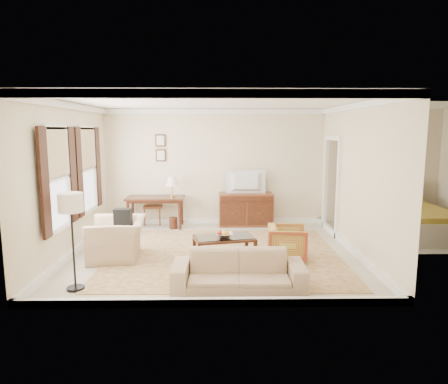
{
  "coord_description": "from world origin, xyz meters",
  "views": [
    {
      "loc": [
        0.08,
        -7.59,
        2.38
      ],
      "look_at": [
        0.2,
        0.3,
        1.15
      ],
      "focal_mm": 32.0,
      "sensor_mm": 36.0,
      "label": 1
    }
  ],
  "objects_px": {
    "sideboard": "(246,209)",
    "sofa": "(239,265)",
    "tv": "(246,175)",
    "striped_armchair": "(287,241)",
    "writing_desk": "(155,201)",
    "coffee_table": "(224,242)",
    "club_armchair": "(117,232)"
  },
  "relations": [
    {
      "from": "sofa",
      "to": "club_armchair",
      "type": "bearing_deg",
      "value": 145.84
    },
    {
      "from": "writing_desk",
      "to": "sideboard",
      "type": "distance_m",
      "value": 2.25
    },
    {
      "from": "writing_desk",
      "to": "club_armchair",
      "type": "height_order",
      "value": "club_armchair"
    },
    {
      "from": "coffee_table",
      "to": "club_armchair",
      "type": "distance_m",
      "value": 2.01
    },
    {
      "from": "tv",
      "to": "club_armchair",
      "type": "xyz_separation_m",
      "value": [
        -2.58,
        -2.52,
        -0.79
      ]
    },
    {
      "from": "sideboard",
      "to": "club_armchair",
      "type": "relative_size",
      "value": 1.18
    },
    {
      "from": "tv",
      "to": "sofa",
      "type": "bearing_deg",
      "value": 84.47
    },
    {
      "from": "sideboard",
      "to": "coffee_table",
      "type": "relative_size",
      "value": 1.12
    },
    {
      "from": "club_armchair",
      "to": "sofa",
      "type": "height_order",
      "value": "club_armchair"
    },
    {
      "from": "writing_desk",
      "to": "coffee_table",
      "type": "distance_m",
      "value": 3.06
    },
    {
      "from": "coffee_table",
      "to": "sideboard",
      "type": "bearing_deg",
      "value": 77.78
    },
    {
      "from": "writing_desk",
      "to": "sofa",
      "type": "bearing_deg",
      "value": -64.92
    },
    {
      "from": "writing_desk",
      "to": "striped_armchair",
      "type": "distance_m",
      "value": 3.8
    },
    {
      "from": "tv",
      "to": "sofa",
      "type": "height_order",
      "value": "tv"
    },
    {
      "from": "tv",
      "to": "sofa",
      "type": "relative_size",
      "value": 0.47
    },
    {
      "from": "striped_armchair",
      "to": "sofa",
      "type": "distance_m",
      "value": 1.69
    },
    {
      "from": "writing_desk",
      "to": "club_armchair",
      "type": "bearing_deg",
      "value": -98.38
    },
    {
      "from": "sideboard",
      "to": "sofa",
      "type": "distance_m",
      "value": 4.11
    },
    {
      "from": "striped_armchair",
      "to": "sofa",
      "type": "height_order",
      "value": "sofa"
    },
    {
      "from": "sideboard",
      "to": "sofa",
      "type": "bearing_deg",
      "value": -95.5
    },
    {
      "from": "writing_desk",
      "to": "tv",
      "type": "distance_m",
      "value": 2.33
    },
    {
      "from": "writing_desk",
      "to": "striped_armchair",
      "type": "height_order",
      "value": "writing_desk"
    },
    {
      "from": "club_armchair",
      "to": "tv",
      "type": "bearing_deg",
      "value": 128.36
    },
    {
      "from": "sideboard",
      "to": "sofa",
      "type": "xyz_separation_m",
      "value": [
        -0.39,
        -4.09,
        -0.02
      ]
    },
    {
      "from": "writing_desk",
      "to": "striped_armchair",
      "type": "bearing_deg",
      "value": -42.15
    },
    {
      "from": "striped_armchair",
      "to": "writing_desk",
      "type": "bearing_deg",
      "value": 53.91
    },
    {
      "from": "writing_desk",
      "to": "tv",
      "type": "xyz_separation_m",
      "value": [
        2.23,
        0.14,
        0.64
      ]
    },
    {
      "from": "coffee_table",
      "to": "striped_armchair",
      "type": "bearing_deg",
      "value": 0.73
    },
    {
      "from": "sofa",
      "to": "striped_armchair",
      "type": "bearing_deg",
      "value": 56.22
    },
    {
      "from": "coffee_table",
      "to": "club_armchair",
      "type": "xyz_separation_m",
      "value": [
        -2.0,
        0.18,
        0.15
      ]
    },
    {
      "from": "tv",
      "to": "striped_armchair",
      "type": "distance_m",
      "value": 2.9
    },
    {
      "from": "writing_desk",
      "to": "coffee_table",
      "type": "xyz_separation_m",
      "value": [
        1.65,
        -2.56,
        -0.3
      ]
    }
  ]
}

